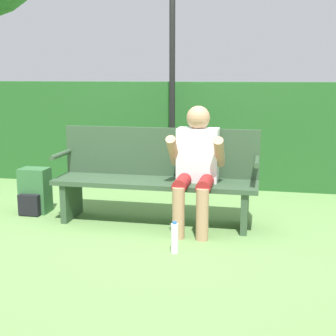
{
  "coord_description": "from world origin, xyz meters",
  "views": [
    {
      "loc": [
        1.01,
        -4.28,
        1.43
      ],
      "look_at": [
        0.15,
        -0.1,
        0.58
      ],
      "focal_mm": 50.0,
      "sensor_mm": 36.0,
      "label": 1
    }
  ],
  "objects_px": {
    "backpack": "(35,192)",
    "park_bench": "(157,176)",
    "person_seated": "(196,162)",
    "water_bottle": "(175,238)",
    "signpost": "(172,59)"
  },
  "relations": [
    {
      "from": "backpack",
      "to": "park_bench",
      "type": "bearing_deg",
      "value": -0.99
    },
    {
      "from": "person_seated",
      "to": "backpack",
      "type": "distance_m",
      "value": 1.79
    },
    {
      "from": "backpack",
      "to": "water_bottle",
      "type": "distance_m",
      "value": 1.86
    },
    {
      "from": "backpack",
      "to": "signpost",
      "type": "bearing_deg",
      "value": 44.23
    },
    {
      "from": "person_seated",
      "to": "backpack",
      "type": "height_order",
      "value": "person_seated"
    },
    {
      "from": "water_bottle",
      "to": "signpost",
      "type": "height_order",
      "value": "signpost"
    },
    {
      "from": "backpack",
      "to": "signpost",
      "type": "xyz_separation_m",
      "value": [
        1.24,
        1.2,
        1.39
      ]
    },
    {
      "from": "park_bench",
      "to": "backpack",
      "type": "height_order",
      "value": "park_bench"
    },
    {
      "from": "person_seated",
      "to": "signpost",
      "type": "bearing_deg",
      "value": 110.08
    },
    {
      "from": "backpack",
      "to": "signpost",
      "type": "height_order",
      "value": "signpost"
    },
    {
      "from": "park_bench",
      "to": "signpost",
      "type": "height_order",
      "value": "signpost"
    },
    {
      "from": "backpack",
      "to": "signpost",
      "type": "relative_size",
      "value": 0.17
    },
    {
      "from": "park_bench",
      "to": "water_bottle",
      "type": "height_order",
      "value": "park_bench"
    },
    {
      "from": "backpack",
      "to": "water_bottle",
      "type": "height_order",
      "value": "backpack"
    },
    {
      "from": "backpack",
      "to": "water_bottle",
      "type": "bearing_deg",
      "value": -26.66
    }
  ]
}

